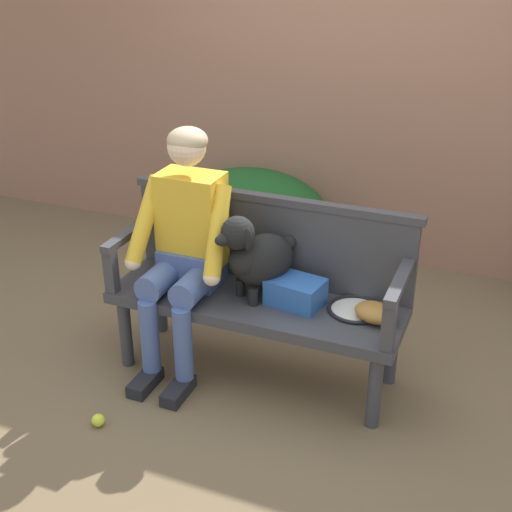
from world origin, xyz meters
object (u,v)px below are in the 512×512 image
object	(u,v)px
sports_bag	(296,292)
tennis_ball	(98,420)
dog_on_bench	(257,256)
tennis_racket	(358,307)
garden_bench	(256,309)
baseball_glove	(376,313)
person_seated	(185,242)

from	to	relation	value
sports_bag	tennis_ball	xyz separation A→B (m)	(-0.77, -0.75, -0.51)
dog_on_bench	tennis_racket	bearing A→B (deg)	8.65
garden_bench	tennis_racket	bearing A→B (deg)	10.85
garden_bench	dog_on_bench	bearing A→B (deg)	102.57
dog_on_bench	sports_bag	xyz separation A→B (m)	(0.21, 0.01, -0.17)
garden_bench	tennis_racket	distance (m)	0.54
baseball_glove	sports_bag	distance (m)	0.43
sports_bag	tennis_ball	bearing A→B (deg)	-135.87
garden_bench	tennis_ball	world-z (taller)	garden_bench
dog_on_bench	sports_bag	world-z (taller)	dog_on_bench
dog_on_bench	sports_bag	distance (m)	0.28
tennis_racket	baseball_glove	distance (m)	0.14
baseball_glove	sports_bag	xyz separation A→B (m)	(-0.43, 0.01, 0.02)
garden_bench	tennis_racket	world-z (taller)	tennis_racket
dog_on_bench	baseball_glove	size ratio (longest dim) A/B	2.20
dog_on_bench	baseball_glove	xyz separation A→B (m)	(0.64, -0.00, -0.20)
baseball_glove	tennis_ball	distance (m)	1.48
sports_bag	tennis_ball	distance (m)	1.19
tennis_ball	tennis_racket	bearing A→B (deg)	37.07
person_seated	tennis_ball	xyz separation A→B (m)	(-0.16, -0.70, -0.71)
dog_on_bench	tennis_ball	bearing A→B (deg)	-126.87
dog_on_bench	garden_bench	bearing A→B (deg)	-77.43
tennis_racket	person_seated	bearing A→B (deg)	-172.83
garden_bench	baseball_glove	world-z (taller)	baseball_glove
person_seated	sports_bag	size ratio (longest dim) A/B	4.79
garden_bench	tennis_ball	size ratio (longest dim) A/B	23.79
garden_bench	person_seated	world-z (taller)	person_seated
sports_bag	tennis_ball	world-z (taller)	sports_bag
tennis_racket	baseball_glove	bearing A→B (deg)	-37.33
tennis_racket	sports_bag	size ratio (longest dim) A/B	2.07
tennis_racket	sports_bag	bearing A→B (deg)	-166.94
person_seated	baseball_glove	xyz separation A→B (m)	(1.04, 0.03, -0.22)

